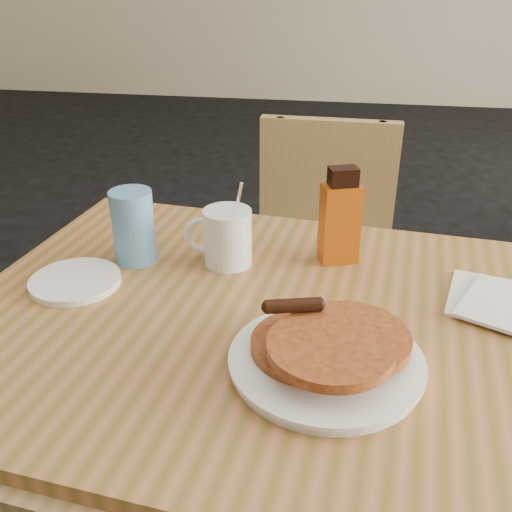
# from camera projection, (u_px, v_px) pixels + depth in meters

# --- Properties ---
(main_table) EXTENTS (1.26, 0.92, 0.75)m
(main_table) POSITION_uv_depth(u_px,v_px,m) (313.00, 344.00, 0.91)
(main_table) COLOR #AA683C
(main_table) RESTS_ON floor
(chair_main_far) EXTENTS (0.40, 0.40, 0.86)m
(chair_main_far) POSITION_uv_depth(u_px,v_px,m) (322.00, 248.00, 1.64)
(chair_main_far) COLOR tan
(chair_main_far) RESTS_ON floor
(pancake_plate) EXTENTS (0.27, 0.27, 0.08)m
(pancake_plate) POSITION_uv_depth(u_px,v_px,m) (327.00, 353.00, 0.78)
(pancake_plate) COLOR white
(pancake_plate) RESTS_ON main_table
(coffee_mug) EXTENTS (0.13, 0.09, 0.17)m
(coffee_mug) POSITION_uv_depth(u_px,v_px,m) (226.00, 236.00, 1.04)
(coffee_mug) COLOR white
(coffee_mug) RESTS_ON main_table
(syrup_bottle) EXTENTS (0.08, 0.06, 0.18)m
(syrup_bottle) POSITION_uv_depth(u_px,v_px,m) (340.00, 219.00, 1.03)
(syrup_bottle) COLOR maroon
(syrup_bottle) RESTS_ON main_table
(napkin_stack) EXTENTS (0.22, 0.23, 0.01)m
(napkin_stack) POSITION_uv_depth(u_px,v_px,m) (507.00, 304.00, 0.92)
(napkin_stack) COLOR silver
(napkin_stack) RESTS_ON main_table
(blue_tumbler) EXTENTS (0.09, 0.09, 0.14)m
(blue_tumbler) POSITION_uv_depth(u_px,v_px,m) (133.00, 226.00, 1.04)
(blue_tumbler) COLOR #5594C8
(blue_tumbler) RESTS_ON main_table
(side_saucer) EXTENTS (0.19, 0.19, 0.01)m
(side_saucer) POSITION_uv_depth(u_px,v_px,m) (75.00, 281.00, 0.99)
(side_saucer) COLOR white
(side_saucer) RESTS_ON main_table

